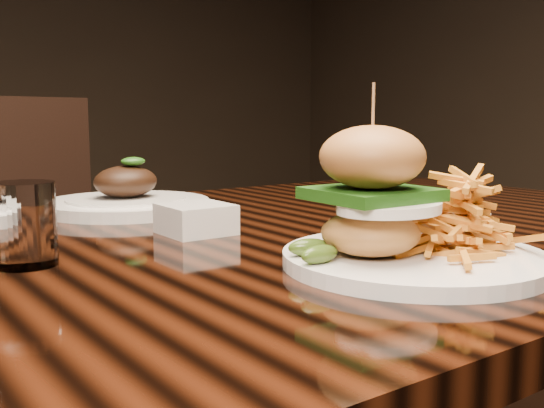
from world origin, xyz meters
TOP-DOWN VIEW (x-y plane):
  - dining_table at (0.00, 0.00)m, footprint 1.60×0.90m
  - burger_plate at (0.08, -0.25)m, footprint 0.27×0.27m
  - side_saucer at (0.35, -0.07)m, footprint 0.14×0.14m
  - ramekin at (-0.01, 0.04)m, footprint 0.09×0.09m
  - water_tumbler at (-0.24, -0.02)m, footprint 0.06×0.06m
  - far_dish at (-0.01, 0.28)m, footprint 0.27×0.27m
  - chair_far at (0.00, 0.89)m, footprint 0.55×0.56m

SIDE VIEW (x-z plane):
  - chair_far at x=0.00m, z-range 0.06..1.01m
  - dining_table at x=0.00m, z-range 0.30..1.05m
  - side_saucer at x=0.35m, z-range 0.74..0.77m
  - far_dish at x=-0.01m, z-range 0.72..0.81m
  - ramekin at x=-0.01m, z-range 0.75..0.79m
  - water_tumbler at x=-0.24m, z-range 0.75..0.84m
  - burger_plate at x=0.08m, z-range 0.71..0.89m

